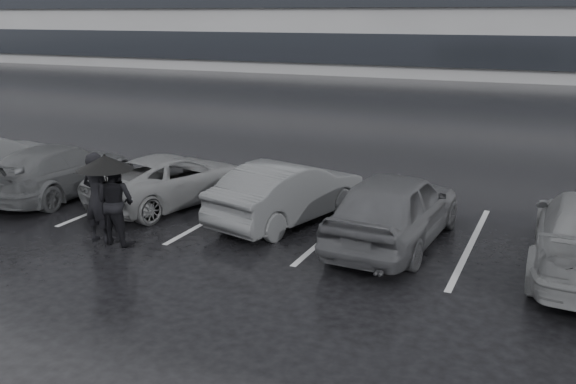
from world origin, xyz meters
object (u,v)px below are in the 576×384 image
(car_west_a, at_px, (288,192))
(pedestrian_left, at_px, (98,197))
(car_west_b, at_px, (172,179))
(pedestrian_right, at_px, (115,202))
(car_main, at_px, (395,208))
(car_west_c, at_px, (60,170))

(car_west_a, distance_m, pedestrian_left, 4.03)
(car_west_b, height_order, pedestrian_left, pedestrian_left)
(car_west_b, bearing_deg, car_west_a, -169.42)
(car_west_b, xyz_separation_m, pedestrian_left, (0.21, -2.92, 0.32))
(car_west_a, height_order, pedestrian_right, pedestrian_right)
(car_main, xyz_separation_m, pedestrian_right, (-5.09, -2.19, 0.12))
(car_west_a, bearing_deg, car_west_b, 11.40)
(car_main, relative_size, pedestrian_left, 2.39)
(car_west_b, height_order, pedestrian_right, pedestrian_right)
(car_main, relative_size, car_west_a, 1.08)
(car_west_a, bearing_deg, car_west_c, 18.46)
(car_main, bearing_deg, car_west_b, -3.35)
(car_main, distance_m, car_west_b, 5.72)
(pedestrian_left, bearing_deg, car_west_c, -33.51)
(pedestrian_left, bearing_deg, car_main, -154.82)
(pedestrian_left, bearing_deg, car_west_a, -134.39)
(pedestrian_right, bearing_deg, car_main, -152.29)
(pedestrian_left, bearing_deg, pedestrian_right, -167.99)
(car_main, relative_size, car_west_b, 1.02)
(car_west_c, height_order, pedestrian_left, pedestrian_left)
(car_west_a, relative_size, car_west_c, 0.91)
(car_west_a, relative_size, car_west_b, 0.95)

